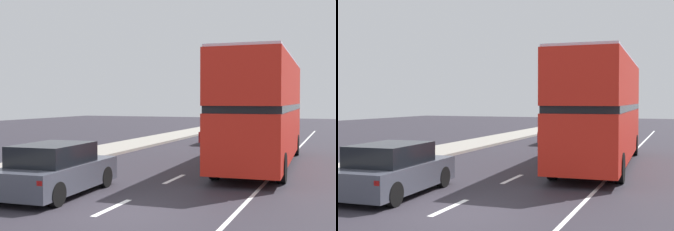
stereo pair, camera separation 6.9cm
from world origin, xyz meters
TOP-DOWN VIEW (x-y plane):
  - ground_plane at (0.00, 0.00)m, footprint 74.52×120.00m
  - lane_paint_markings at (1.94, 8.24)m, footprint 3.14×46.00m
  - double_decker_bus_red at (2.25, 9.03)m, footprint 2.85×11.05m
  - hatchback_car_near at (-2.25, 1.06)m, footprint 2.05×4.23m
  - sedan_car_ahead at (-1.83, 17.83)m, footprint 1.88×4.20m

SIDE VIEW (x-z plane):
  - ground_plane at x=0.00m, z-range -0.10..0.00m
  - lane_paint_markings at x=1.94m, z-range 0.00..0.01m
  - sedan_car_ahead at x=-1.83m, z-range -0.03..1.37m
  - hatchback_car_near at x=-2.25m, z-range -0.03..1.43m
  - double_decker_bus_red at x=2.25m, z-range 0.15..4.56m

